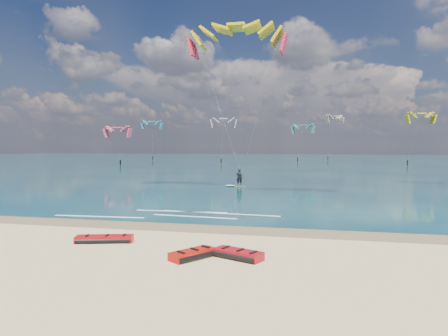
# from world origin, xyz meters

# --- Properties ---
(ground) EXTENTS (320.00, 320.00, 0.00)m
(ground) POSITION_xyz_m (0.00, 40.00, 0.00)
(ground) COLOR tan
(ground) RESTS_ON ground
(wet_sand_strip) EXTENTS (320.00, 2.40, 0.01)m
(wet_sand_strip) POSITION_xyz_m (0.00, 3.00, 0.00)
(wet_sand_strip) COLOR brown
(wet_sand_strip) RESTS_ON ground
(sea) EXTENTS (320.00, 200.00, 0.04)m
(sea) POSITION_xyz_m (0.00, 104.00, 0.02)
(sea) COLOR #0A2737
(sea) RESTS_ON ground
(packed_kite_left) EXTENTS (3.07, 1.77, 0.38)m
(packed_kite_left) POSITION_xyz_m (0.43, -1.12, 0.00)
(packed_kite_left) COLOR #B9090F
(packed_kite_left) RESTS_ON ground
(packed_kite_mid) EXTENTS (2.56, 1.95, 0.41)m
(packed_kite_mid) POSITION_xyz_m (7.26, -2.48, 0.00)
(packed_kite_mid) COLOR #AD0C15
(packed_kite_mid) RESTS_ON ground
(packed_kite_right) EXTENTS (2.17, 2.44, 0.40)m
(packed_kite_right) POSITION_xyz_m (5.42, -2.87, 0.00)
(packed_kite_right) COLOR #BB1408
(packed_kite_right) RESTS_ON ground
(kitesurfer_main) EXTENTS (9.19, 9.38, 17.71)m
(kitesurfer_main) POSITION_xyz_m (2.78, 22.36, 9.15)
(kitesurfer_main) COLOR gold
(kitesurfer_main) RESTS_ON sea
(shoreline_foam) EXTENTS (14.74, 3.70, 0.01)m
(shoreline_foam) POSITION_xyz_m (1.40, 6.95, 0.04)
(shoreline_foam) COLOR white
(shoreline_foam) RESTS_ON ground
(distant_kites) EXTENTS (75.06, 43.83, 13.33)m
(distant_kites) POSITION_xyz_m (-1.76, 84.46, 5.66)
(distant_kites) COLOR gold
(distant_kites) RESTS_ON ground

